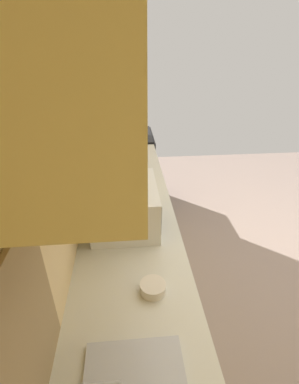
{
  "coord_description": "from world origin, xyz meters",
  "views": [
    {
      "loc": [
        -1.67,
        1.33,
        1.96
      ],
      "look_at": [
        -0.61,
        1.24,
        1.36
      ],
      "focal_mm": 25.61,
      "sensor_mm": 36.0,
      "label": 1
    }
  ],
  "objects_px": {
    "oven_range": "(128,169)",
    "microwave": "(125,205)",
    "bowl": "(153,287)",
    "kettle": "(138,160)"
  },
  "relations": [
    {
      "from": "microwave",
      "to": "oven_range",
      "type": "bearing_deg",
      "value": -1.15
    },
    {
      "from": "microwave",
      "to": "bowl",
      "type": "distance_m",
      "value": 0.58
    },
    {
      "from": "oven_range",
      "to": "microwave",
      "type": "xyz_separation_m",
      "value": [
        -1.77,
        0.04,
        0.58
      ]
    },
    {
      "from": "microwave",
      "to": "kettle",
      "type": "distance_m",
      "value": 0.83
    },
    {
      "from": "bowl",
      "to": "kettle",
      "type": "bearing_deg",
      "value": 0.0
    },
    {
      "from": "bowl",
      "to": "kettle",
      "type": "distance_m",
      "value": 1.37
    },
    {
      "from": "microwave",
      "to": "kettle",
      "type": "xyz_separation_m",
      "value": [
        0.82,
        -0.12,
        -0.05
      ]
    },
    {
      "from": "oven_range",
      "to": "kettle",
      "type": "xyz_separation_m",
      "value": [
        -0.95,
        -0.08,
        0.53
      ]
    },
    {
      "from": "oven_range",
      "to": "microwave",
      "type": "distance_m",
      "value": 1.86
    },
    {
      "from": "oven_range",
      "to": "kettle",
      "type": "relative_size",
      "value": 5.95
    }
  ]
}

